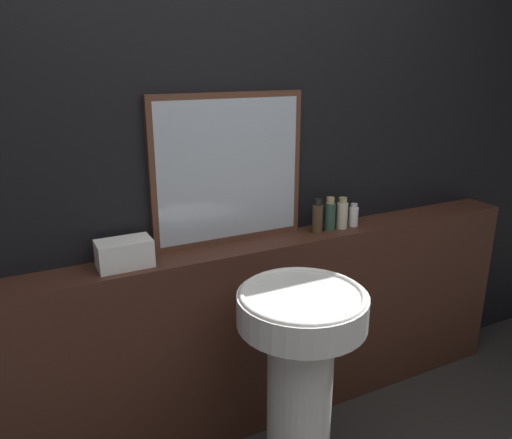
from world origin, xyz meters
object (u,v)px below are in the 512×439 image
conditioner_bottle (330,215)px  lotion_bottle (342,214)px  body_wash_bottle (353,216)px  pedestal_sink (300,373)px  shampoo_bottle (317,217)px  mirror (229,170)px  towel_stack (124,253)px

conditioner_bottle → lotion_bottle: size_ratio=1.07×
conditioner_bottle → body_wash_bottle: conditioner_bottle is taller
pedestal_sink → body_wash_bottle: 0.86m
body_wash_bottle → shampoo_bottle: bearing=180.0°
shampoo_bottle → mirror: bearing=169.0°
lotion_bottle → body_wash_bottle: lotion_bottle is taller
shampoo_bottle → body_wash_bottle: (0.21, 0.00, -0.02)m
pedestal_sink → mirror: (-0.04, 0.55, 0.69)m
pedestal_sink → lotion_bottle: (0.52, 0.47, 0.43)m
shampoo_bottle → lotion_bottle: size_ratio=1.07×
lotion_bottle → body_wash_bottle: bearing=-0.0°
pedestal_sink → lotion_bottle: lotion_bottle is taller
shampoo_bottle → body_wash_bottle: bearing=0.0°
shampoo_bottle → body_wash_bottle: size_ratio=1.44×
towel_stack → body_wash_bottle: (1.12, 0.00, -0.00)m
pedestal_sink → conditioner_bottle: 0.78m
mirror → shampoo_bottle: 0.49m
mirror → conditioner_bottle: (0.48, -0.08, -0.25)m
body_wash_bottle → towel_stack: bearing=180.0°
shampoo_bottle → conditioner_bottle: (0.07, 0.00, -0.00)m
mirror → conditioner_bottle: bearing=-9.5°
shampoo_bottle → towel_stack: bearing=180.0°
pedestal_sink → conditioner_bottle: conditioner_bottle is taller
mirror → shampoo_bottle: mirror is taller
towel_stack → pedestal_sink: bearing=-41.9°
lotion_bottle → pedestal_sink: bearing=-137.5°
pedestal_sink → shampoo_bottle: shampoo_bottle is taller
pedestal_sink → mirror: mirror is taller
body_wash_bottle → conditioner_bottle: bearing=180.0°
towel_stack → body_wash_bottle: size_ratio=1.87×
pedestal_sink → shampoo_bottle: bearing=51.6°
lotion_bottle → body_wash_bottle: (0.07, -0.00, -0.02)m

